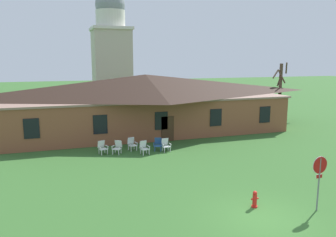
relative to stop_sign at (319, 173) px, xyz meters
The scene contains 12 objects.
ground_plane 3.30m from the stop_sign, behind, with size 200.00×200.00×0.00m, color #336028.
brick_building 19.92m from the stop_sign, 97.98° to the left, with size 25.91×10.40×5.35m.
dome_tower 35.05m from the stop_sign, 95.84° to the left, with size 5.18×5.18×16.59m.
stop_sign is the anchor object (origin of this frame).
lawn_chair_by_porch 14.86m from the stop_sign, 122.34° to the left, with size 0.75×0.80×0.96m.
lawn_chair_near_door 14.08m from the stop_sign, 119.33° to the left, with size 0.85×0.87×0.96m.
lawn_chair_left_end 14.09m from the stop_sign, 113.85° to the left, with size 0.72×0.77×0.96m.
lawn_chair_middle 12.64m from the stop_sign, 113.76° to the left, with size 0.71×0.75×0.96m.
lawn_chair_right_end 12.78m from the stop_sign, 107.55° to the left, with size 0.77×0.82×0.96m.
lawn_chair_far_side 12.28m from the stop_sign, 105.91° to the left, with size 0.66×0.69×0.96m.
bare_tree_beside_building 24.22m from the stop_sign, 57.49° to the left, with size 1.76×1.77×6.43m.
fire_hydrant 3.10m from the stop_sign, 153.71° to the left, with size 0.36×0.28×0.79m.
Camera 1 is at (-8.19, -11.54, 6.77)m, focal length 36.13 mm.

